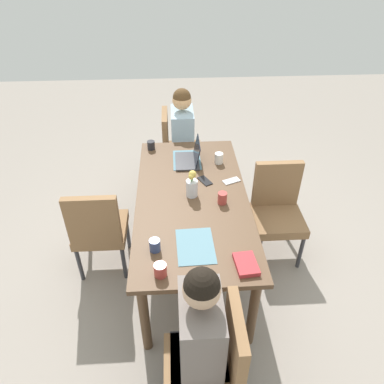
% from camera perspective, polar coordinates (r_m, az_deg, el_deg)
% --- Properties ---
extents(ground_plane, '(10.00, 10.00, 0.00)m').
position_cam_1_polar(ground_plane, '(3.50, -0.00, -10.44)').
color(ground_plane, gray).
extents(dining_table, '(1.88, 0.92, 0.74)m').
position_cam_1_polar(dining_table, '(3.05, -0.00, -1.98)').
color(dining_table, brown).
rests_on(dining_table, ground_plane).
extents(chair_head_left_left_near, '(0.44, 0.44, 0.90)m').
position_cam_1_polar(chair_head_left_left_near, '(4.21, -2.52, 7.25)').
color(chair_head_left_left_near, olive).
rests_on(chair_head_left_left_near, ground_plane).
extents(person_head_left_left_near, '(0.40, 0.36, 1.19)m').
position_cam_1_polar(person_head_left_left_near, '(4.15, -1.47, 7.21)').
color(person_head_left_left_near, '#2D2D33').
rests_on(person_head_left_left_near, ground_plane).
extents(chair_head_right_left_mid, '(0.44, 0.44, 0.90)m').
position_cam_1_polar(chair_head_right_left_mid, '(2.35, 3.42, -24.77)').
color(chair_head_right_left_mid, olive).
rests_on(chair_head_right_left_mid, ground_plane).
extents(person_head_right_left_mid, '(0.40, 0.36, 1.19)m').
position_cam_1_polar(person_head_right_left_mid, '(2.35, 1.30, -23.29)').
color(person_head_right_left_mid, '#2D2D33').
rests_on(person_head_right_left_mid, ground_plane).
extents(chair_near_left_far, '(0.44, 0.44, 0.90)m').
position_cam_1_polar(chair_near_left_far, '(3.17, -14.46, -5.42)').
color(chair_near_left_far, olive).
rests_on(chair_near_left_far, ground_plane).
extents(chair_far_right_near, '(0.44, 0.44, 0.90)m').
position_cam_1_polar(chair_far_right_near, '(3.36, 13.21, -2.31)').
color(chair_far_right_near, olive).
rests_on(chair_far_right_near, ground_plane).
extents(flower_vase, '(0.10, 0.10, 0.24)m').
position_cam_1_polar(flower_vase, '(2.95, -0.07, 1.15)').
color(flower_vase, silver).
rests_on(flower_vase, dining_table).
extents(placemat_head_left_left_near, '(0.36, 0.26, 0.00)m').
position_cam_1_polar(placemat_head_left_left_near, '(3.48, -0.81, 5.05)').
color(placemat_head_left_left_near, slate).
rests_on(placemat_head_left_left_near, dining_table).
extents(placemat_head_right_left_mid, '(0.37, 0.27, 0.00)m').
position_cam_1_polar(placemat_head_right_left_mid, '(2.57, 0.53, -8.45)').
color(placemat_head_right_left_mid, slate).
rests_on(placemat_head_right_left_mid, dining_table).
extents(laptop_head_left_left_near, '(0.32, 0.22, 0.21)m').
position_cam_1_polar(laptop_head_left_left_near, '(3.43, -0.30, 5.34)').
color(laptop_head_left_left_near, '#38383D').
rests_on(laptop_head_left_left_near, dining_table).
extents(coffee_mug_near_left, '(0.07, 0.07, 0.10)m').
position_cam_1_polar(coffee_mug_near_left, '(2.92, 4.77, -0.94)').
color(coffee_mug_near_left, '#AD3D38').
rests_on(coffee_mug_near_left, dining_table).
extents(coffee_mug_near_right, '(0.08, 0.08, 0.09)m').
position_cam_1_polar(coffee_mug_near_right, '(2.53, -5.84, -8.28)').
color(coffee_mug_near_right, '#33477A').
rests_on(coffee_mug_near_right, dining_table).
extents(coffee_mug_centre_left, '(0.08, 0.08, 0.10)m').
position_cam_1_polar(coffee_mug_centre_left, '(3.42, 4.22, 5.31)').
color(coffee_mug_centre_left, white).
rests_on(coffee_mug_centre_left, dining_table).
extents(coffee_mug_centre_right, '(0.08, 0.08, 0.09)m').
position_cam_1_polar(coffee_mug_centre_right, '(2.37, -4.98, -12.06)').
color(coffee_mug_centre_right, '#AD3D38').
rests_on(coffee_mug_centre_right, dining_table).
extents(coffee_mug_far_left, '(0.08, 0.08, 0.09)m').
position_cam_1_polar(coffee_mug_far_left, '(3.66, -6.43, 7.30)').
color(coffee_mug_far_left, '#232328').
rests_on(coffee_mug_far_left, dining_table).
extents(book_red_cover, '(0.21, 0.16, 0.03)m').
position_cam_1_polar(book_red_cover, '(2.46, 8.46, -11.11)').
color(book_red_cover, '#B73338').
rests_on(book_red_cover, dining_table).
extents(phone_black, '(0.17, 0.13, 0.01)m').
position_cam_1_polar(phone_black, '(3.18, 2.02, 1.78)').
color(phone_black, black).
rests_on(phone_black, dining_table).
extents(phone_silver, '(0.12, 0.17, 0.01)m').
position_cam_1_polar(phone_silver, '(3.20, 6.19, 1.75)').
color(phone_silver, silver).
rests_on(phone_silver, dining_table).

